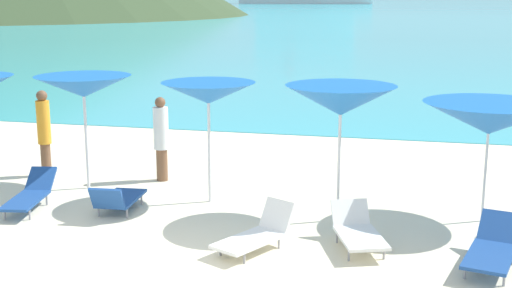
{
  "coord_description": "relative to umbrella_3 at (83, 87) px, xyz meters",
  "views": [
    {
      "loc": [
        3.78,
        -8.59,
        3.92
      ],
      "look_at": [
        0.95,
        3.36,
        1.2
      ],
      "focal_mm": 48.2,
      "sensor_mm": 36.0,
      "label": 1
    }
  ],
  "objects": [
    {
      "name": "lounge_chair_7",
      "position": [
        5.65,
        -2.1,
        -1.81
      ],
      "size": [
        1.05,
        1.5,
        0.61
      ],
      "rotation": [
        0.0,
        0.0,
        0.35
      ],
      "color": "white",
      "rests_on": "ground_plane"
    },
    {
      "name": "lounge_chair_11",
      "position": [
        7.63,
        -2.4,
        -1.8
      ],
      "size": [
        0.99,
        1.8,
        0.62
      ],
      "rotation": [
        0.0,
        0.0,
        -0.24
      ],
      "color": "#1E478C",
      "rests_on": "ground_plane"
    },
    {
      "name": "ground_plane",
      "position": [
        2.67,
        6.22,
        -2.24
      ],
      "size": [
        50.0,
        100.0,
        0.3
      ],
      "primitive_type": "cube",
      "color": "beige"
    },
    {
      "name": "beachgoer_0",
      "position": [
        -1.34,
        0.68,
        -1.06
      ],
      "size": [
        0.28,
        0.28,
        1.88
      ],
      "rotation": [
        0.0,
        0.0,
        5.05
      ],
      "color": "brown",
      "rests_on": "ground_plane"
    },
    {
      "name": "umbrella_6",
      "position": [
        7.66,
        -0.32,
        -0.26
      ],
      "size": [
        2.29,
        2.29,
        2.1
      ],
      "color": "silver",
      "rests_on": "ground_plane"
    },
    {
      "name": "umbrella_5",
      "position": [
        5.19,
        -0.86,
        0.04
      ],
      "size": [
        2.04,
        2.04,
        2.39
      ],
      "color": "silver",
      "rests_on": "ground_plane"
    },
    {
      "name": "umbrella_4",
      "position": [
        2.69,
        -0.32,
        0.0
      ],
      "size": [
        1.84,
        1.84,
        2.3
      ],
      "color": "silver",
      "rests_on": "ground_plane"
    },
    {
      "name": "umbrella_3",
      "position": [
        0.0,
        0.0,
        0.0
      ],
      "size": [
        1.93,
        1.93,
        2.31
      ],
      "color": "silver",
      "rests_on": "ground_plane"
    },
    {
      "name": "ocean_water",
      "position": [
        2.67,
        226.19,
        -2.08
      ],
      "size": [
        650.0,
        440.0,
        0.02
      ],
      "primitive_type": "cube",
      "color": "#38B7CC",
      "rests_on": "ground_plane"
    },
    {
      "name": "lounge_chair_3",
      "position": [
        1.26,
        -1.34,
        -1.82
      ],
      "size": [
        0.71,
        1.45,
        0.63
      ],
      "rotation": [
        0.0,
        0.0,
        3.22
      ],
      "color": "#1E478C",
      "rests_on": "ground_plane"
    },
    {
      "name": "lounge_chair_9",
      "position": [
        4.13,
        -2.53,
        -1.83
      ],
      "size": [
        1.15,
        1.51,
        0.67
      ],
      "rotation": [
        0.0,
        0.0,
        -0.48
      ],
      "color": "white",
      "rests_on": "ground_plane"
    },
    {
      "name": "lounge_chair_1",
      "position": [
        -0.42,
        -1.49,
        -1.81
      ],
      "size": [
        0.81,
        1.76,
        0.6
      ],
      "rotation": [
        0.0,
        0.0,
        0.18
      ],
      "color": "#1E478C",
      "rests_on": "ground_plane"
    },
    {
      "name": "beachgoer_1",
      "position": [
        1.25,
        0.91,
        -1.13
      ],
      "size": [
        0.32,
        0.32,
        1.79
      ],
      "rotation": [
        0.0,
        0.0,
        3.0
      ],
      "color": "brown",
      "rests_on": "ground_plane"
    }
  ]
}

